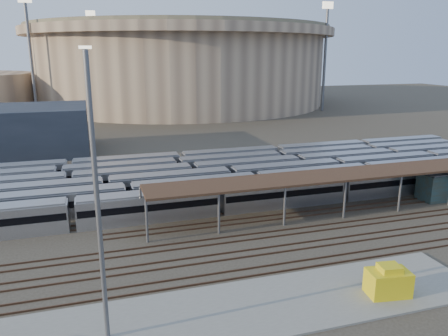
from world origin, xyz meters
The scene contains 11 objects.
ground centered at (0.00, 0.00, 0.00)m, with size 420.00×420.00×0.00m, color #383026.
apron centered at (-5.00, -15.00, 0.10)m, with size 50.00×9.00×0.20m, color gray.
subway_trains centered at (3.83, 18.50, 1.80)m, with size 121.48×23.90×3.60m.
inspection_shed centered at (22.00, 4.00, 4.98)m, with size 60.30×6.00×5.30m.
empty_tracks centered at (0.00, -5.00, 0.09)m, with size 170.00×9.62×0.18m.
stadium centered at (25.00, 140.00, 16.47)m, with size 124.00×124.00×32.50m.
floodlight_0 centered at (-30.00, 110.00, 20.65)m, with size 4.00×1.00×38.40m.
floodlight_2 centered at (70.00, 100.00, 20.65)m, with size 4.00×1.00×38.40m.
floodlight_3 centered at (-10.00, 160.00, 20.65)m, with size 4.00×1.00×38.40m.
yard_light_pole centered at (-13.21, -15.48, 10.98)m, with size 0.80×0.36×21.39m.
yellow_equipment centered at (11.00, -16.60, 1.34)m, with size 3.66×2.29×2.29m, color gold.
Camera 1 is at (-13.21, -45.63, 21.20)m, focal length 35.00 mm.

